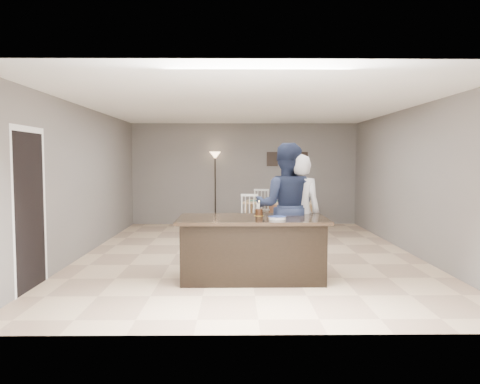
{
  "coord_description": "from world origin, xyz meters",
  "views": [
    {
      "loc": [
        -0.26,
        -8.53,
        1.74
      ],
      "look_at": [
        -0.16,
        -0.3,
        1.17
      ],
      "focal_mm": 35.0,
      "sensor_mm": 36.0,
      "label": 1
    }
  ],
  "objects_px": {
    "tv_console": "(290,214)",
    "dining_table": "(279,207)",
    "plate_stack": "(277,218)",
    "woman": "(299,213)",
    "kitchen_island": "(252,248)",
    "floor_lamp": "(215,168)",
    "man": "(286,207)",
    "birthday_cake": "(259,212)",
    "television": "(289,192)"
  },
  "relations": [
    {
      "from": "birthday_cake",
      "to": "plate_stack",
      "type": "relative_size",
      "value": 0.92
    },
    {
      "from": "woman",
      "to": "dining_table",
      "type": "distance_m",
      "value": 3.66
    },
    {
      "from": "dining_table",
      "to": "plate_stack",
      "type": "bearing_deg",
      "value": -84.14
    },
    {
      "from": "tv_console",
      "to": "dining_table",
      "type": "xyz_separation_m",
      "value": [
        -0.41,
        -1.37,
        0.33
      ]
    },
    {
      "from": "plate_stack",
      "to": "floor_lamp",
      "type": "distance_m",
      "value": 5.92
    },
    {
      "from": "woman",
      "to": "tv_console",
      "type": "bearing_deg",
      "value": -90.25
    },
    {
      "from": "tv_console",
      "to": "dining_table",
      "type": "height_order",
      "value": "dining_table"
    },
    {
      "from": "woman",
      "to": "dining_table",
      "type": "xyz_separation_m",
      "value": [
        0.04,
        3.65,
        -0.28
      ]
    },
    {
      "from": "dining_table",
      "to": "floor_lamp",
      "type": "distance_m",
      "value": 2.27
    },
    {
      "from": "plate_stack",
      "to": "dining_table",
      "type": "relative_size",
      "value": 0.12
    },
    {
      "from": "television",
      "to": "plate_stack",
      "type": "distance_m",
      "value": 5.9
    },
    {
      "from": "woman",
      "to": "birthday_cake",
      "type": "bearing_deg",
      "value": 32.4
    },
    {
      "from": "man",
      "to": "floor_lamp",
      "type": "xyz_separation_m",
      "value": [
        -1.31,
        5.04,
        0.51
      ]
    },
    {
      "from": "kitchen_island",
      "to": "birthday_cake",
      "type": "relative_size",
      "value": 9.37
    },
    {
      "from": "woman",
      "to": "floor_lamp",
      "type": "height_order",
      "value": "floor_lamp"
    },
    {
      "from": "tv_console",
      "to": "floor_lamp",
      "type": "xyz_separation_m",
      "value": [
        -1.97,
        0.02,
        1.21
      ]
    },
    {
      "from": "tv_console",
      "to": "woman",
      "type": "relative_size",
      "value": 0.66
    },
    {
      "from": "kitchen_island",
      "to": "woman",
      "type": "distance_m",
      "value": 1.04
    },
    {
      "from": "floor_lamp",
      "to": "plate_stack",
      "type": "bearing_deg",
      "value": -79.1
    },
    {
      "from": "floor_lamp",
      "to": "television",
      "type": "bearing_deg",
      "value": 1.45
    },
    {
      "from": "television",
      "to": "dining_table",
      "type": "relative_size",
      "value": 0.44
    },
    {
      "from": "birthday_cake",
      "to": "man",
      "type": "bearing_deg",
      "value": 37.88
    },
    {
      "from": "television",
      "to": "floor_lamp",
      "type": "xyz_separation_m",
      "value": [
        -1.97,
        -0.05,
        0.64
      ]
    },
    {
      "from": "television",
      "to": "kitchen_island",
      "type": "bearing_deg",
      "value": 77.99
    },
    {
      "from": "television",
      "to": "woman",
      "type": "height_order",
      "value": "woman"
    },
    {
      "from": "kitchen_island",
      "to": "birthday_cake",
      "type": "bearing_deg",
      "value": 63.01
    },
    {
      "from": "floor_lamp",
      "to": "man",
      "type": "bearing_deg",
      "value": -75.38
    },
    {
      "from": "plate_stack",
      "to": "man",
      "type": "bearing_deg",
      "value": 74.97
    },
    {
      "from": "kitchen_island",
      "to": "tv_console",
      "type": "relative_size",
      "value": 1.79
    },
    {
      "from": "plate_stack",
      "to": "floor_lamp",
      "type": "height_order",
      "value": "floor_lamp"
    },
    {
      "from": "dining_table",
      "to": "kitchen_island",
      "type": "bearing_deg",
      "value": -88.99
    },
    {
      "from": "man",
      "to": "floor_lamp",
      "type": "distance_m",
      "value": 5.23
    },
    {
      "from": "man",
      "to": "woman",
      "type": "bearing_deg",
      "value": -169.75
    },
    {
      "from": "dining_table",
      "to": "woman",
      "type": "bearing_deg",
      "value": -78.86
    },
    {
      "from": "birthday_cake",
      "to": "plate_stack",
      "type": "height_order",
      "value": "birthday_cake"
    },
    {
      "from": "dining_table",
      "to": "television",
      "type": "bearing_deg",
      "value": 85.85
    },
    {
      "from": "dining_table",
      "to": "floor_lamp",
      "type": "relative_size",
      "value": 1.08
    },
    {
      "from": "dining_table",
      "to": "floor_lamp",
      "type": "height_order",
      "value": "floor_lamp"
    },
    {
      "from": "man",
      "to": "floor_lamp",
      "type": "bearing_deg",
      "value": -65.13
    },
    {
      "from": "man",
      "to": "birthday_cake",
      "type": "distance_m",
      "value": 0.55
    },
    {
      "from": "kitchen_island",
      "to": "television",
      "type": "bearing_deg",
      "value": 77.99
    },
    {
      "from": "kitchen_island",
      "to": "man",
      "type": "bearing_deg",
      "value": 45.35
    },
    {
      "from": "plate_stack",
      "to": "dining_table",
      "type": "height_order",
      "value": "dining_table"
    },
    {
      "from": "plate_stack",
      "to": "woman",
      "type": "bearing_deg",
      "value": 60.99
    },
    {
      "from": "kitchen_island",
      "to": "plate_stack",
      "type": "height_order",
      "value": "plate_stack"
    },
    {
      "from": "birthday_cake",
      "to": "kitchen_island",
      "type": "bearing_deg",
      "value": -116.99
    },
    {
      "from": "television",
      "to": "man",
      "type": "distance_m",
      "value": 5.13
    },
    {
      "from": "tv_console",
      "to": "man",
      "type": "relative_size",
      "value": 0.6
    },
    {
      "from": "woman",
      "to": "floor_lamp",
      "type": "bearing_deg",
      "value": -68.33
    },
    {
      "from": "television",
      "to": "man",
      "type": "xyz_separation_m",
      "value": [
        -0.66,
        -5.09,
        0.13
      ]
    }
  ]
}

